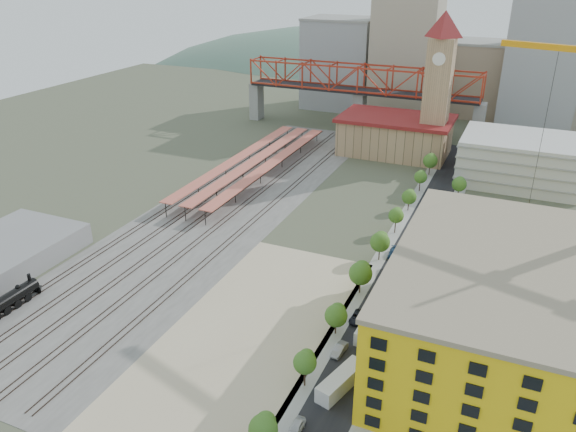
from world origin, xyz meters
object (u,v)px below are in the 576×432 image
at_px(clock_tower, 439,74).
at_px(construction_building, 531,316).
at_px(site_trailer_a, 341,381).
at_px(site_trailer_c, 370,325).
at_px(site_trailer_d, 397,272).
at_px(car_0, 296,428).
at_px(site_trailer_b, 369,327).

distance_m(clock_tower, construction_building, 107.36).
distance_m(clock_tower, site_trailer_a, 121.66).
relative_size(clock_tower, site_trailer_a, 5.04).
relative_size(construction_building, site_trailer_a, 4.90).
height_order(clock_tower, site_trailer_c, clock_tower).
relative_size(site_trailer_a, site_trailer_d, 1.14).
distance_m(site_trailer_a, site_trailer_d, 37.56).
bearing_deg(site_trailer_c, car_0, -100.92).
xyz_separation_m(site_trailer_c, car_0, (-3.00, -27.58, -0.68)).
height_order(construction_building, site_trailer_b, construction_building).
height_order(construction_building, site_trailer_a, construction_building).
bearing_deg(site_trailer_c, site_trailer_d, 85.29).
xyz_separation_m(clock_tower, construction_building, (34.00, -99.99, -19.29)).
bearing_deg(construction_building, clock_tower, 108.78).
relative_size(clock_tower, site_trailer_c, 5.02).
bearing_deg(site_trailer_a, car_0, -89.00).
relative_size(construction_building, site_trailer_b, 5.25).
relative_size(site_trailer_c, car_0, 2.38).
bearing_deg(car_0, site_trailer_d, 86.14).
bearing_deg(site_trailer_a, site_trailer_c, 106.04).
distance_m(site_trailer_a, site_trailer_b, 15.86).
relative_size(clock_tower, site_trailer_b, 5.40).
bearing_deg(site_trailer_b, site_trailer_a, -87.80).
relative_size(site_trailer_a, site_trailer_c, 1.00).
height_order(construction_building, site_trailer_d, construction_building).
bearing_deg(clock_tower, site_trailer_d, -84.34).
bearing_deg(construction_building, site_trailer_c, -175.86).
bearing_deg(car_0, site_trailer_b, 83.33).
bearing_deg(construction_building, car_0, -134.55).
xyz_separation_m(construction_building, site_trailer_a, (-26.00, -18.29, -8.00)).
distance_m(site_trailer_b, site_trailer_c, 0.56).
relative_size(clock_tower, car_0, 11.94).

